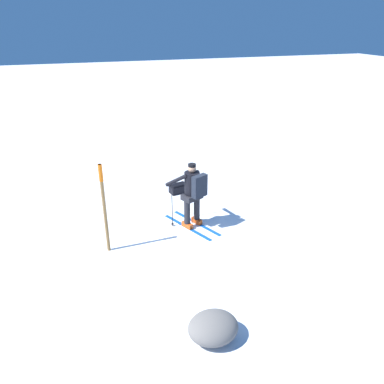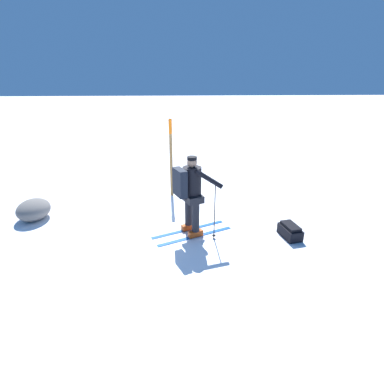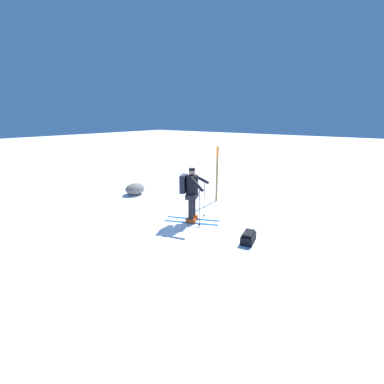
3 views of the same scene
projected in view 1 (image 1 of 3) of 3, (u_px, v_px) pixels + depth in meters
ground_plane at (173, 240)px, 8.70m from camera, size 80.00×80.00×0.00m
skier at (193, 191)px, 8.91m from camera, size 1.14×1.68×1.63m
dropped_backpack at (179, 188)px, 11.04m from camera, size 0.57×0.39×0.28m
trail_marker at (104, 203)px, 7.84m from camera, size 0.09×0.09×2.04m
rock_boulder at (213, 328)px, 5.95m from camera, size 0.82×0.70×0.45m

